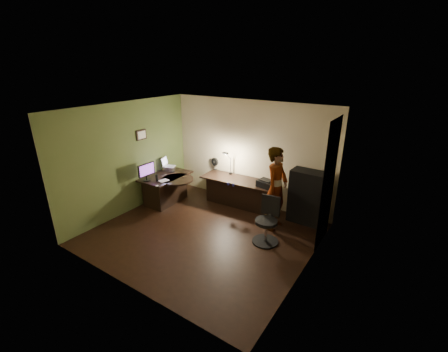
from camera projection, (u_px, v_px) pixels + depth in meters
The scene contains 27 objects.
floor at pixel (203, 234), 6.59m from camera, with size 4.50×4.00×0.01m, color black.
ceiling at pixel (200, 110), 5.62m from camera, with size 4.50×4.00×0.01m, color silver.
wall_back at pixel (249, 153), 7.66m from camera, with size 4.50×0.01×2.70m, color tan.
wall_front at pixel (121, 216), 4.54m from camera, with size 4.50×0.01×2.70m, color tan.
wall_left at pixel (128, 158), 7.27m from camera, with size 0.01×4.00×2.70m, color tan.
wall_right at pixel (310, 204), 4.94m from camera, with size 0.01×4.00×2.70m, color tan.
green_wall_overlay at pixel (128, 158), 7.26m from camera, with size 0.00×4.00×2.70m, color #516330.
arched_doorway at pixel (328, 184), 5.86m from camera, with size 0.01×0.90×2.60m, color black.
french_door at pixel (295, 234), 4.63m from camera, with size 0.02×0.92×2.10m, color white.
framed_picture at pixel (141, 135), 7.42m from camera, with size 0.04×0.30×0.25m, color black.
desk_left at pixel (167, 189), 7.95m from camera, with size 0.82×1.33×0.77m, color black.
desk_right at pixel (238, 193), 7.77m from camera, with size 1.96×0.69×0.74m, color black.
cabinet at pixel (308, 197), 6.87m from camera, with size 0.84×0.42×1.26m, color black.
laptop_stand at pixel (169, 168), 8.16m from camera, with size 0.25×0.21×0.10m, color silver.
laptop at pixel (169, 162), 8.10m from camera, with size 0.34×0.32×0.23m, color silver.
monitor at pixel (146, 174), 7.42m from camera, with size 0.10×0.49×0.32m, color black.
mouse at pixel (157, 186), 7.10m from camera, with size 0.06×0.09×0.03m, color silver.
phone at pixel (173, 172), 8.06m from camera, with size 0.07×0.14×0.01m, color black.
pen at pixel (170, 186), 7.15m from camera, with size 0.01×0.14×0.01m, color black.
speaker at pixel (157, 178), 7.40m from camera, with size 0.07×0.07×0.17m, color black.
notepad at pixel (164, 181), 7.44m from camera, with size 0.17×0.24×0.01m, color silver.
desk_fan at pixel (215, 164), 8.29m from camera, with size 0.22×0.12×0.35m, color black.
headphones at pixel (231, 184), 7.24m from camera, with size 0.19×0.08×0.09m, color navy.
printer at pixel (266, 183), 7.16m from camera, with size 0.41×0.32×0.18m, color black.
desk_lamp at pixel (231, 162), 7.86m from camera, with size 0.17×0.33×0.72m, color black.
office_chair at pixel (266, 221), 6.12m from camera, with size 0.55×0.55×0.98m, color black.
person at pixel (276, 189), 6.56m from camera, with size 0.67×0.45×1.88m, color #D8A88C.
Camera 1 is at (3.53, -4.49, 3.54)m, focal length 24.00 mm.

